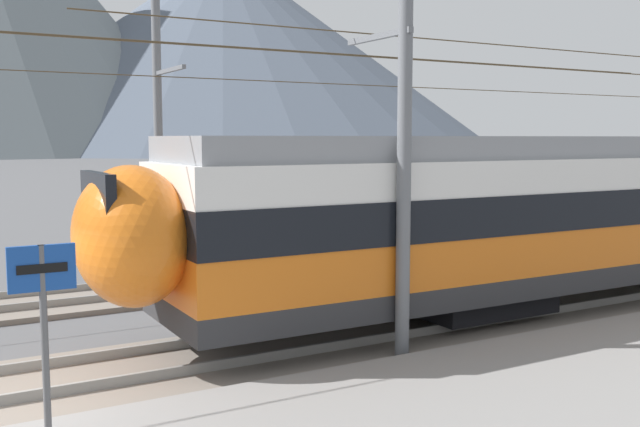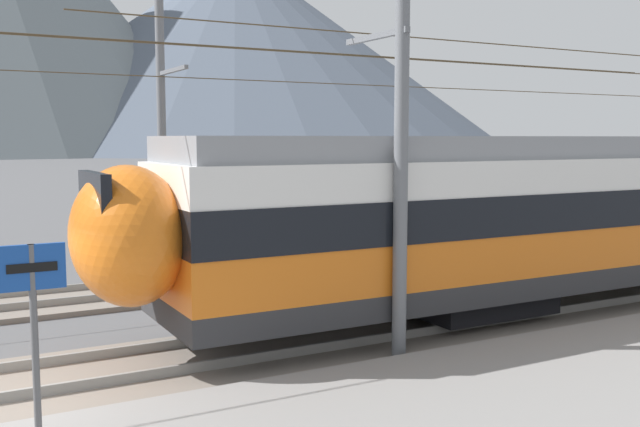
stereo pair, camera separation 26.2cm
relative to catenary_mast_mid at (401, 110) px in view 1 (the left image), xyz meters
The scene contains 4 objects.
catenary_mast_mid is the anchor object (origin of this frame).
catenary_mast_far_side 9.34m from the catenary_mast_mid, 97.65° to the left, with size 43.17×2.36×8.01m.
platform_sign 6.59m from the catenary_mast_mid, 163.92° to the right, with size 0.70×0.08×2.38m.
mountain_right_ridge 204.40m from the catenary_mast_mid, 68.70° to the left, with size 156.95×156.95×57.25m, color #515B6B.
Camera 1 is at (-0.64, -10.30, 3.82)m, focal length 40.70 mm.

